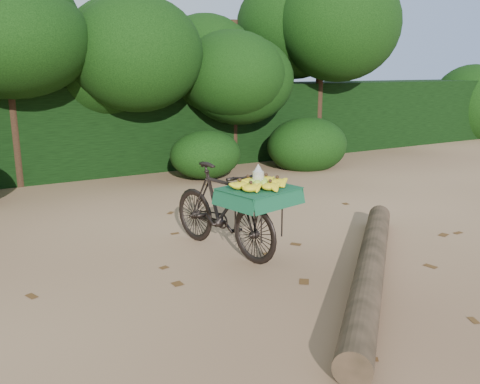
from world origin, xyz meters
TOP-DOWN VIEW (x-y plane):
  - ground at (0.00, 0.00)m, footprint 80.00×80.00m
  - vendor_bicycle at (-0.12, 0.47)m, footprint 1.02×1.89m
  - fallen_log at (0.82, -1.00)m, footprint 3.12×2.90m
  - hedge_backdrop at (0.00, 6.30)m, footprint 26.00×1.80m
  - tree_row at (-0.65, 5.50)m, footprint 14.50×2.00m
  - bush_clumps at (0.50, 4.30)m, footprint 8.80×1.70m
  - leaf_litter at (0.00, 0.65)m, footprint 7.00×7.30m

SIDE VIEW (x-z plane):
  - ground at x=0.00m, z-range 0.00..0.00m
  - leaf_litter at x=0.00m, z-range 0.00..0.01m
  - fallen_log at x=0.82m, z-range 0.00..0.29m
  - bush_clumps at x=0.50m, z-range 0.00..0.90m
  - vendor_bicycle at x=-0.12m, z-range 0.01..1.08m
  - hedge_backdrop at x=0.00m, z-range 0.00..1.80m
  - tree_row at x=-0.65m, z-range 0.00..4.00m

